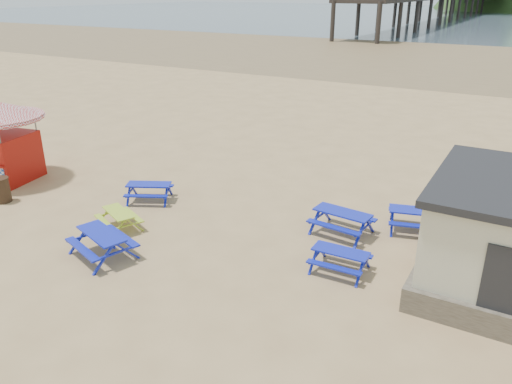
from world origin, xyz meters
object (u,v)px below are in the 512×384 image
Objects in this scene: picnic_table_yellow at (119,220)px; litter_bin at (1,190)px; picnic_table_blue_a at (149,192)px; picnic_table_blue_b at (342,222)px.

picnic_table_yellow is 1.92× the size of litter_bin.
picnic_table_yellow is (0.74, -2.45, -0.03)m from picnic_table_blue_a.
picnic_table_blue_a is 1.03× the size of picnic_table_blue_b.
picnic_table_blue_a is 2.14× the size of litter_bin.
picnic_table_blue_a is 7.72m from picnic_table_blue_b.
litter_bin is (-4.95, -2.97, 0.15)m from picnic_table_blue_a.
picnic_table_blue_a is at bearing 131.23° from picnic_table_yellow.
picnic_table_yellow is at bearing -147.30° from picnic_table_blue_b.
picnic_table_blue_b reaches higher than picnic_table_blue_a.
picnic_table_blue_b is 13.23m from litter_bin.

